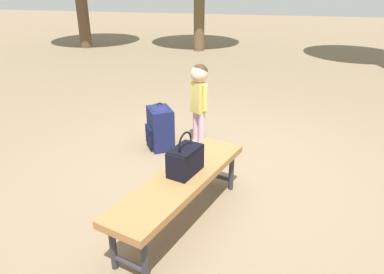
{
  "coord_description": "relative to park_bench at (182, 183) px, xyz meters",
  "views": [
    {
      "loc": [
        -3.32,
        -0.66,
        1.91
      ],
      "look_at": [
        -0.1,
        0.14,
        0.45
      ],
      "focal_mm": 33.22,
      "sensor_mm": 36.0,
      "label": 1
    }
  ],
  "objects": [
    {
      "name": "ground_plane",
      "position": [
        0.9,
        -0.03,
        -0.39
      ],
      "size": [
        40.0,
        40.0,
        0.0
      ],
      "primitive_type": "plane",
      "color": "#7F6B51",
      "rests_on": "ground"
    },
    {
      "name": "park_bench",
      "position": [
        0.0,
        0.0,
        0.0
      ],
      "size": [
        1.65,
        0.83,
        0.45
      ],
      "color": "#9E6B3D",
      "rests_on": "ground"
    },
    {
      "name": "handbag",
      "position": [
        0.07,
        -0.01,
        0.18
      ],
      "size": [
        0.36,
        0.26,
        0.37
      ],
      "color": "black",
      "rests_on": "park_bench"
    },
    {
      "name": "child_standing",
      "position": [
        1.61,
        0.22,
        0.29
      ],
      "size": [
        0.21,
        0.24,
        1.03
      ],
      "color": "#E5B2C6",
      "rests_on": "ground"
    },
    {
      "name": "backpack_large",
      "position": [
        1.39,
        0.66,
        -0.1
      ],
      "size": [
        0.43,
        0.41,
        0.59
      ],
      "color": "#191E4C",
      "rests_on": "ground"
    },
    {
      "name": "backpack_small",
      "position": [
        0.89,
        0.16,
        -0.23
      ],
      "size": [
        0.2,
        0.22,
        0.32
      ],
      "color": "#1E4C2D",
      "rests_on": "ground"
    }
  ]
}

